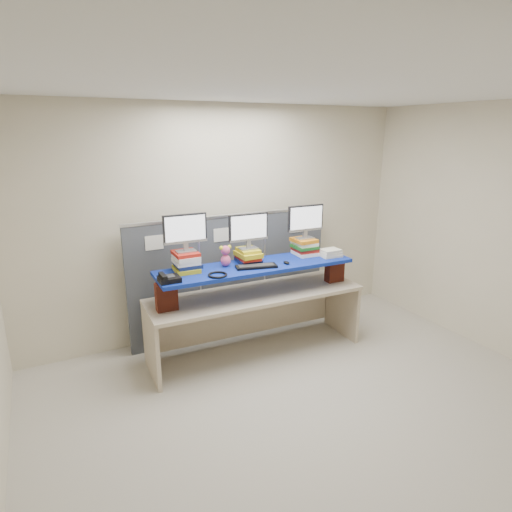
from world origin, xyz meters
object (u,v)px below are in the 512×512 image
desk (256,305)px  blue_board (256,266)px  monitor_right (306,220)px  keyboard (256,266)px  monitor_left (185,230)px  monitor_center (248,229)px  desk_phone (168,279)px

desk → blue_board: (-0.00, 0.00, 0.46)m
monitor_right → keyboard: 0.86m
monitor_left → monitor_center: monitor_left is taller
desk → monitor_left: (-0.74, 0.14, 0.91)m
desk → monitor_right: 1.14m
desk → keyboard: keyboard is taller
blue_board → desk: bearing=2.0°
desk → monitor_right: bearing=9.7°
monitor_center → keyboard: size_ratio=0.98×
monitor_center → keyboard: 0.42m
monitor_left → keyboard: 0.85m
monitor_right → monitor_left: bearing=180.0°
monitor_center → monitor_right: size_ratio=1.00×
desk → monitor_center: size_ratio=5.38×
monitor_center → keyboard: monitor_center is taller
monitor_right → desk_phone: monitor_right is taller
monitor_left → desk_phone: (-0.27, -0.24, -0.40)m
monitor_center → desk: bearing=-73.3°
monitor_left → monitor_center: size_ratio=1.00×
keyboard → desk: bearing=78.3°
desk_phone → desk: bearing=6.1°
monitor_center → desk_phone: 1.06m
desk_phone → monitor_left: bearing=42.7°
desk → monitor_left: monitor_left is taller
blue_board → desk_phone: bearing=-172.5°
blue_board → keyboard: size_ratio=4.71×
monitor_left → keyboard: (0.70, -0.23, -0.42)m
monitor_right → keyboard: size_ratio=0.98×
monitor_left → monitor_center: (0.71, -0.02, -0.05)m
monitor_right → keyboard: bearing=-164.0°
monitor_left → monitor_center: 0.71m
monitor_left → monitor_right: size_ratio=1.00×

